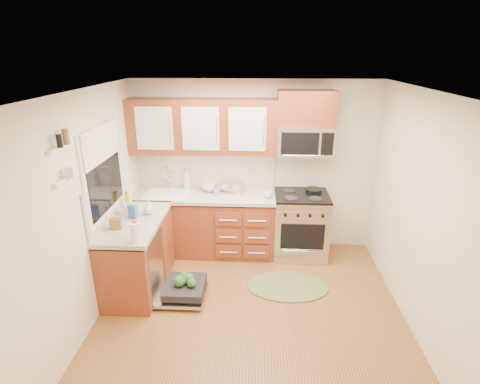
# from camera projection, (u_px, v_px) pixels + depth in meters

# --- Properties ---
(floor) EXTENTS (3.50, 3.50, 0.00)m
(floor) POSITION_uv_depth(u_px,v_px,m) (251.00, 315.00, 4.32)
(floor) COLOR brown
(floor) RESTS_ON ground
(ceiling) EXTENTS (3.50, 3.50, 0.00)m
(ceiling) POSITION_uv_depth(u_px,v_px,m) (254.00, 92.00, 3.43)
(ceiling) COLOR white
(ceiling) RESTS_ON ground
(wall_back) EXTENTS (3.50, 0.04, 2.50)m
(wall_back) POSITION_uv_depth(u_px,v_px,m) (255.00, 167.00, 5.50)
(wall_back) COLOR beige
(wall_back) RESTS_ON ground
(wall_front) EXTENTS (3.50, 0.04, 2.50)m
(wall_front) POSITION_uv_depth(u_px,v_px,m) (247.00, 338.00, 2.24)
(wall_front) COLOR beige
(wall_front) RESTS_ON ground
(wall_left) EXTENTS (0.04, 3.50, 2.50)m
(wall_left) POSITION_uv_depth(u_px,v_px,m) (87.00, 213.00, 3.95)
(wall_left) COLOR beige
(wall_left) RESTS_ON ground
(wall_right) EXTENTS (0.04, 3.50, 2.50)m
(wall_right) POSITION_uv_depth(u_px,v_px,m) (425.00, 220.00, 3.79)
(wall_right) COLOR beige
(wall_right) RESTS_ON ground
(base_cabinet_back) EXTENTS (2.05, 0.60, 0.85)m
(base_cabinet_back) POSITION_uv_depth(u_px,v_px,m) (205.00, 225.00, 5.55)
(base_cabinet_back) COLOR maroon
(base_cabinet_back) RESTS_ON ground
(base_cabinet_left) EXTENTS (0.60, 1.25, 0.85)m
(base_cabinet_left) POSITION_uv_depth(u_px,v_px,m) (138.00, 256.00, 4.72)
(base_cabinet_left) COLOR maroon
(base_cabinet_left) RESTS_ON ground
(countertop_back) EXTENTS (2.07, 0.64, 0.05)m
(countertop_back) POSITION_uv_depth(u_px,v_px,m) (204.00, 196.00, 5.37)
(countertop_back) COLOR #ABA59D
(countertop_back) RESTS_ON base_cabinet_back
(countertop_left) EXTENTS (0.64, 1.27, 0.05)m
(countertop_left) POSITION_uv_depth(u_px,v_px,m) (135.00, 222.00, 4.55)
(countertop_left) COLOR #ABA59D
(countertop_left) RESTS_ON base_cabinet_left
(backsplash_back) EXTENTS (2.05, 0.02, 0.57)m
(backsplash_back) POSITION_uv_depth(u_px,v_px,m) (206.00, 169.00, 5.54)
(backsplash_back) COLOR beige
(backsplash_back) RESTS_ON ground
(backsplash_left) EXTENTS (0.02, 1.25, 0.57)m
(backsplash_left) POSITION_uv_depth(u_px,v_px,m) (108.00, 198.00, 4.46)
(backsplash_left) COLOR beige
(backsplash_left) RESTS_ON ground
(upper_cabinets) EXTENTS (2.05, 0.35, 0.75)m
(upper_cabinets) POSITION_uv_depth(u_px,v_px,m) (202.00, 126.00, 5.15)
(upper_cabinets) COLOR maroon
(upper_cabinets) RESTS_ON ground
(cabinet_over_mw) EXTENTS (0.76, 0.35, 0.47)m
(cabinet_over_mw) POSITION_uv_depth(u_px,v_px,m) (306.00, 108.00, 4.99)
(cabinet_over_mw) COLOR maroon
(cabinet_over_mw) RESTS_ON ground
(range) EXTENTS (0.76, 0.64, 0.95)m
(range) POSITION_uv_depth(u_px,v_px,m) (300.00, 225.00, 5.45)
(range) COLOR silver
(range) RESTS_ON ground
(microwave) EXTENTS (0.76, 0.38, 0.40)m
(microwave) POSITION_uv_depth(u_px,v_px,m) (304.00, 141.00, 5.13)
(microwave) COLOR silver
(microwave) RESTS_ON ground
(sink) EXTENTS (0.62, 0.50, 0.26)m
(sink) POSITION_uv_depth(u_px,v_px,m) (168.00, 202.00, 5.41)
(sink) COLOR white
(sink) RESTS_ON ground
(dishwasher) EXTENTS (0.70, 0.60, 0.20)m
(dishwasher) POSITION_uv_depth(u_px,v_px,m) (182.00, 290.00, 4.60)
(dishwasher) COLOR silver
(dishwasher) RESTS_ON ground
(window) EXTENTS (0.03, 1.05, 1.05)m
(window) POSITION_uv_depth(u_px,v_px,m) (103.00, 172.00, 4.31)
(window) COLOR white
(window) RESTS_ON ground
(window_blind) EXTENTS (0.02, 0.96, 0.40)m
(window_blind) POSITION_uv_depth(u_px,v_px,m) (102.00, 144.00, 4.19)
(window_blind) COLOR white
(window_blind) RESTS_ON ground
(shelf_upper) EXTENTS (0.04, 0.40, 0.03)m
(shelf_upper) POSITION_uv_depth(u_px,v_px,m) (60.00, 147.00, 3.34)
(shelf_upper) COLOR white
(shelf_upper) RESTS_ON ground
(shelf_lower) EXTENTS (0.04, 0.40, 0.03)m
(shelf_lower) POSITION_uv_depth(u_px,v_px,m) (66.00, 179.00, 3.45)
(shelf_lower) COLOR white
(shelf_lower) RESTS_ON ground
(rug) EXTENTS (1.22, 1.02, 0.02)m
(rug) POSITION_uv_depth(u_px,v_px,m) (288.00, 286.00, 4.82)
(rug) COLOR olive
(rug) RESTS_ON ground
(skillet) EXTENTS (0.25, 0.25, 0.04)m
(skillet) POSITION_uv_depth(u_px,v_px,m) (314.00, 190.00, 5.38)
(skillet) COLOR black
(skillet) RESTS_ON range
(stock_pot) EXTENTS (0.23, 0.23, 0.13)m
(stock_pot) POSITION_uv_depth(u_px,v_px,m) (235.00, 187.00, 5.47)
(stock_pot) COLOR silver
(stock_pot) RESTS_ON countertop_back
(cutting_board) EXTENTS (0.29, 0.22, 0.02)m
(cutting_board) POSITION_uv_depth(u_px,v_px,m) (235.00, 191.00, 5.44)
(cutting_board) COLOR tan
(cutting_board) RESTS_ON countertop_back
(canister) EXTENTS (0.11, 0.11, 0.15)m
(canister) POSITION_uv_depth(u_px,v_px,m) (217.00, 190.00, 5.31)
(canister) COLOR silver
(canister) RESTS_ON countertop_back
(paper_towel_roll) EXTENTS (0.12, 0.12, 0.23)m
(paper_towel_roll) POSITION_uv_depth(u_px,v_px,m) (135.00, 233.00, 3.99)
(paper_towel_roll) COLOR white
(paper_towel_roll) RESTS_ON countertop_left
(mustard_bottle) EXTENTS (0.10, 0.10, 0.24)m
(mustard_bottle) POSITION_uv_depth(u_px,v_px,m) (129.00, 199.00, 4.85)
(mustard_bottle) COLOR #FDF91C
(mustard_bottle) RESTS_ON countertop_left
(red_bottle) EXTENTS (0.07, 0.07, 0.23)m
(red_bottle) POSITION_uv_depth(u_px,v_px,m) (135.00, 232.00, 4.00)
(red_bottle) COLOR red
(red_bottle) RESTS_ON countertop_left
(wooden_box) EXTENTS (0.14, 0.11, 0.13)m
(wooden_box) POSITION_uv_depth(u_px,v_px,m) (116.00, 224.00, 4.31)
(wooden_box) COLOR brown
(wooden_box) RESTS_ON countertop_left
(blue_carton) EXTENTS (0.12, 0.09, 0.17)m
(blue_carton) POSITION_uv_depth(u_px,v_px,m) (133.00, 212.00, 4.58)
(blue_carton) COLOR blue
(blue_carton) RESTS_ON countertop_left
(bowl_a) EXTENTS (0.33, 0.33, 0.07)m
(bowl_a) POSITION_uv_depth(u_px,v_px,m) (230.00, 189.00, 5.48)
(bowl_a) COLOR #999999
(bowl_a) RESTS_ON countertop_back
(bowl_b) EXTENTS (0.34, 0.34, 0.08)m
(bowl_b) POSITION_uv_depth(u_px,v_px,m) (210.00, 188.00, 5.50)
(bowl_b) COLOR #999999
(bowl_b) RESTS_ON countertop_back
(cup) EXTENTS (0.14, 0.14, 0.10)m
(cup) POSITION_uv_depth(u_px,v_px,m) (268.00, 195.00, 5.21)
(cup) COLOR #999999
(cup) RESTS_ON countertop_back
(soap_bottle_a) EXTENTS (0.14, 0.15, 0.32)m
(soap_bottle_a) POSITION_uv_depth(u_px,v_px,m) (187.00, 178.00, 5.54)
(soap_bottle_a) COLOR #999999
(soap_bottle_a) RESTS_ON countertop_back
(soap_bottle_b) EXTENTS (0.10, 0.10, 0.18)m
(soap_bottle_b) POSITION_uv_depth(u_px,v_px,m) (124.00, 207.00, 4.69)
(soap_bottle_b) COLOR #999999
(soap_bottle_b) RESTS_ON countertop_left
(soap_bottle_c) EXTENTS (0.14, 0.14, 0.17)m
(soap_bottle_c) POSITION_uv_depth(u_px,v_px,m) (148.00, 208.00, 4.69)
(soap_bottle_c) COLOR #999999
(soap_bottle_c) RESTS_ON countertop_left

